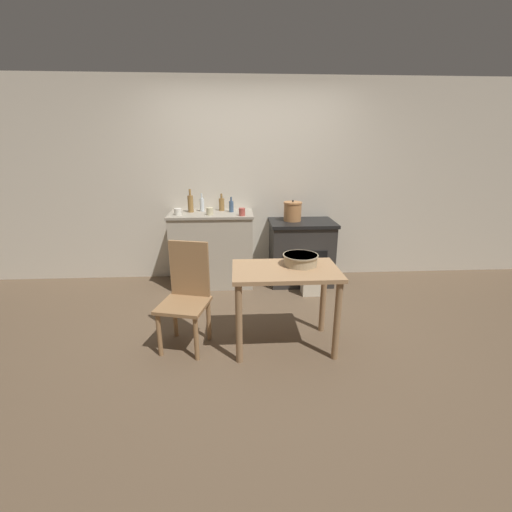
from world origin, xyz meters
The scene contains 16 objects.
ground_plane centered at (0.00, 0.00, 0.00)m, with size 14.00×14.00×0.00m, color brown.
wall_back centered at (0.00, 1.58, 1.27)m, with size 8.00×0.07×2.55m.
counter_cabinet centered at (-0.52, 1.28, 0.47)m, with size 1.04×0.58×0.93m.
stove centered at (0.63, 1.26, 0.41)m, with size 0.82×0.61×0.82m.
work_table centered at (0.21, -0.26, 0.60)m, with size 0.90×0.56×0.74m.
chair centered at (-0.66, -0.17, 0.49)m, with size 0.49×0.49×0.94m.
flour_sack centered at (0.71, 0.85, 0.19)m, with size 0.27×0.19×0.38m, color beige.
stock_pot centered at (0.51, 1.30, 0.94)m, with size 0.23×0.23×0.26m.
mixing_bowl_large centered at (0.35, -0.17, 0.79)m, with size 0.31×0.31×0.09m.
bottle_far_left centered at (-0.64, 1.40, 1.02)m, with size 0.06×0.06×0.23m.
bottle_left centered at (-0.77, 1.35, 1.05)m, with size 0.07×0.07×0.29m.
bottle_mid_left centered at (-0.26, 1.33, 1.01)m, with size 0.06×0.06×0.19m.
bottle_center_left centered at (-0.39, 1.43, 1.02)m, with size 0.07×0.07×0.22m.
cup_center centered at (-0.52, 1.15, 0.98)m, with size 0.08×0.08×0.09m, color beige.
cup_center_right centered at (-0.13, 1.08, 0.98)m, with size 0.07×0.07×0.09m, color #B74C42.
cup_mid_right centered at (-0.91, 1.18, 0.97)m, with size 0.09×0.09×0.08m, color silver.
Camera 1 is at (-0.20, -2.97, 1.72)m, focal length 24.00 mm.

